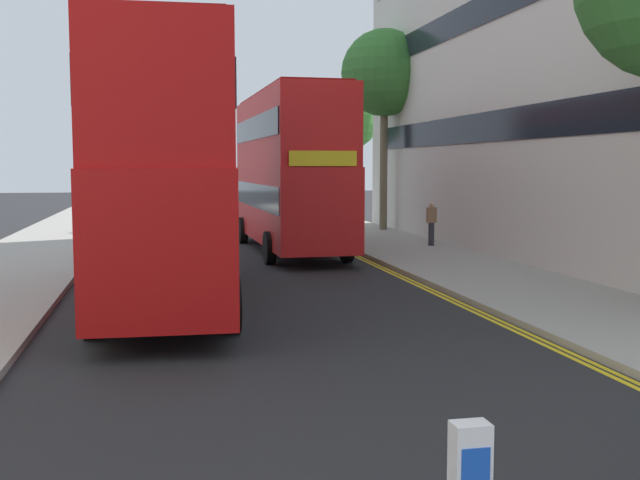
{
  "coord_description": "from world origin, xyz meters",
  "views": [
    {
      "loc": [
        -2.19,
        -1.88,
        3.09
      ],
      "look_at": [
        0.5,
        11.0,
        1.8
      ],
      "focal_mm": 42.82,
      "sensor_mm": 36.0,
      "label": 1
    }
  ],
  "objects": [
    {
      "name": "kerb_line_inner",
      "position": [
        4.24,
        14.0,
        0.0
      ],
      "size": [
        0.1,
        56.0,
        0.01
      ],
      "primitive_type": "cube",
      "color": "yellow",
      "rests_on": "ground"
    },
    {
      "name": "townhouse_terrace_right",
      "position": [
        13.5,
        22.07,
        5.75
      ],
      "size": [
        10.08,
        28.0,
        11.5
      ],
      "color": "silver",
      "rests_on": "ground"
    },
    {
      "name": "street_tree_mid",
      "position": [
        7.87,
        31.97,
        7.24
      ],
      "size": [
        3.94,
        3.94,
        9.12
      ],
      "color": "#6B6047",
      "rests_on": "sidewalk_right"
    },
    {
      "name": "pedestrian_far",
      "position": [
        7.57,
        24.73,
        0.99
      ],
      "size": [
        0.34,
        0.22,
        1.62
      ],
      "color": "#2D2D38",
      "rests_on": "sidewalk_right"
    },
    {
      "name": "street_tree_near",
      "position": [
        7.79,
        38.61,
        5.68
      ],
      "size": [
        3.56,
        3.56,
        7.37
      ],
      "color": "#6B6047",
      "rests_on": "sidewalk_right"
    },
    {
      "name": "double_decker_bus_away",
      "position": [
        -2.09,
        15.44,
        3.03
      ],
      "size": [
        3.04,
        10.88,
        5.64
      ],
      "color": "#B20F0F",
      "rests_on": "ground"
    },
    {
      "name": "kerb_line_outer",
      "position": [
        4.4,
        14.0,
        0.0
      ],
      "size": [
        0.1,
        56.0,
        0.01
      ],
      "primitive_type": "cube",
      "color": "yellow",
      "rests_on": "ground"
    },
    {
      "name": "sidewalk_right",
      "position": [
        6.5,
        16.0,
        0.07
      ],
      "size": [
        4.0,
        80.0,
        0.14
      ],
      "primitive_type": "cube",
      "color": "#9E9991",
      "rests_on": "ground"
    },
    {
      "name": "double_decker_bus_oncoming",
      "position": [
        2.31,
        25.06,
        3.03
      ],
      "size": [
        2.94,
        10.85,
        5.64
      ],
      "color": "red",
      "rests_on": "ground"
    }
  ]
}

